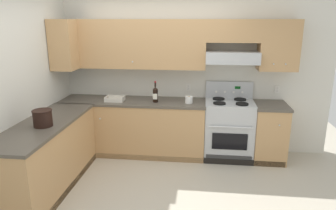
% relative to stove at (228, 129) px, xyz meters
% --- Properties ---
extents(ground_plane, '(7.04, 7.04, 0.00)m').
position_rel_stove_xyz_m(ground_plane, '(-1.18, -1.25, -0.48)').
color(ground_plane, '#B2AA99').
extents(wall_back, '(4.68, 0.57, 2.55)m').
position_rel_stove_xyz_m(wall_back, '(-0.78, 0.27, 1.00)').
color(wall_back, silver).
rests_on(wall_back, ground_plane).
extents(wall_left, '(0.47, 4.00, 2.55)m').
position_rel_stove_xyz_m(wall_left, '(-2.77, -1.02, 0.86)').
color(wall_left, silver).
rests_on(wall_left, ground_plane).
extents(counter_back_run, '(3.60, 0.65, 0.91)m').
position_rel_stove_xyz_m(counter_back_run, '(-1.17, -0.01, -0.03)').
color(counter_back_run, tan).
rests_on(counter_back_run, ground_plane).
extents(counter_left_run, '(0.63, 1.91, 0.91)m').
position_rel_stove_xyz_m(counter_left_run, '(-2.42, -1.26, -0.03)').
color(counter_left_run, tan).
rests_on(counter_left_run, ground_plane).
extents(stove, '(0.76, 0.62, 1.20)m').
position_rel_stove_xyz_m(stove, '(0.00, 0.00, 0.00)').
color(stove, '#B7BABC').
rests_on(stove, ground_plane).
extents(wine_bottle, '(0.08, 0.08, 0.34)m').
position_rel_stove_xyz_m(wine_bottle, '(-1.17, -0.08, 0.56)').
color(wine_bottle, black).
rests_on(wine_bottle, counter_back_run).
extents(bowl, '(0.29, 0.22, 0.08)m').
position_rel_stove_xyz_m(bowl, '(-1.83, -0.08, 0.46)').
color(bowl, beige).
rests_on(bowl, counter_back_run).
extents(bucket, '(0.24, 0.24, 0.21)m').
position_rel_stove_xyz_m(bucket, '(-2.36, -1.37, 0.54)').
color(bucket, black).
rests_on(bucket, counter_left_run).
extents(paper_towel_roll, '(0.12, 0.12, 0.11)m').
position_rel_stove_xyz_m(paper_towel_roll, '(-0.64, -0.08, 0.49)').
color(paper_towel_roll, white).
rests_on(paper_towel_roll, counter_back_run).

